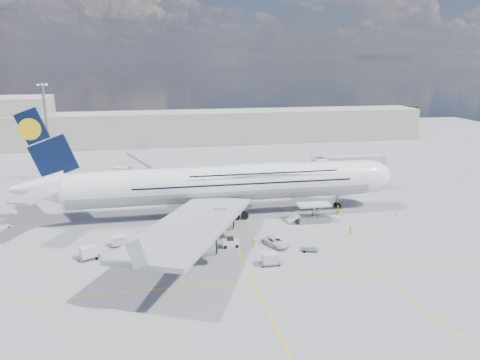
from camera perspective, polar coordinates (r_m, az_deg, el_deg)
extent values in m
plane|color=gray|center=(87.73, -1.08, -6.38)|extent=(300.00, 300.00, 0.00)
cube|color=yellow|center=(87.73, -1.08, -6.38)|extent=(0.25, 220.00, 0.01)
cube|color=yellow|center=(69.76, 1.74, -12.19)|extent=(120.00, 0.25, 0.01)
cube|color=yellow|center=(99.94, 5.90, -3.79)|extent=(14.16, 99.06, 0.01)
cylinder|color=white|center=(95.02, -2.11, -0.41)|extent=(62.00, 7.20, 7.20)
cylinder|color=#9EA0A5|center=(95.06, -2.11, -0.50)|extent=(60.76, 7.13, 7.13)
ellipsoid|color=white|center=(96.00, 2.60, 0.96)|extent=(36.00, 6.84, 3.76)
ellipsoid|color=white|center=(104.08, 15.01, 0.43)|extent=(11.52, 7.20, 7.20)
ellipsoid|color=black|center=(105.37, 16.62, 0.82)|extent=(3.84, 4.16, 1.44)
cone|color=white|center=(96.36, -23.48, -0.94)|extent=(10.00, 6.84, 6.84)
cube|color=black|center=(94.11, -22.83, 4.28)|extent=(11.02, 0.46, 14.61)
cylinder|color=yellow|center=(94.21, -24.24, 5.69)|extent=(4.00, 0.60, 4.00)
cube|color=#999EA3|center=(113.86, -7.61, 1.39)|extent=(25.49, 39.15, 3.35)
cube|color=#999EA3|center=(75.54, -5.84, -5.47)|extent=(25.49, 39.15, 3.35)
cylinder|color=#B7BABF|center=(107.57, -4.68, -0.64)|extent=(5.20, 3.50, 3.50)
cylinder|color=#B7BABF|center=(117.36, -7.42, 0.59)|extent=(5.20, 3.50, 3.50)
cylinder|color=#B7BABF|center=(83.87, -2.83, -5.08)|extent=(5.20, 3.50, 3.50)
cylinder|color=#B7BABF|center=(73.67, -5.19, -8.00)|extent=(5.20, 3.50, 3.50)
cylinder|color=gray|center=(102.87, 11.82, -2.20)|extent=(0.44, 0.44, 3.80)
cylinder|color=black|center=(103.32, 11.78, -3.03)|extent=(1.30, 0.90, 1.30)
cylinder|color=gray|center=(96.32, -2.09, -3.06)|extent=(0.56, 0.56, 3.80)
cylinder|color=black|center=(99.78, -2.36, -3.30)|extent=(1.50, 0.90, 1.50)
cube|color=#B7B7BC|center=(109.33, 10.26, 1.53)|extent=(3.00, 10.00, 2.60)
cube|color=#B7B7BC|center=(116.85, 13.07, 2.23)|extent=(18.00, 3.00, 2.60)
cylinder|color=gray|center=(113.59, 10.59, 0.17)|extent=(0.80, 0.80, 7.10)
cylinder|color=black|center=(114.39, 10.52, -1.34)|extent=(0.90, 0.80, 0.90)
cylinder|color=gray|center=(121.03, 16.44, 0.71)|extent=(1.00, 1.00, 7.10)
cube|color=gray|center=(121.80, 16.34, -0.73)|extent=(2.00, 2.00, 0.80)
cylinder|color=#B7B7BC|center=(105.89, 10.98, 1.07)|extent=(3.60, 3.60, 2.80)
cube|color=silver|center=(93.36, 8.96, -2.97)|extent=(6.50, 3.20, 0.35)
cube|color=gray|center=(94.29, 8.89, -4.68)|extent=(6.50, 3.20, 1.10)
cube|color=gray|center=(93.80, 8.93, -3.82)|extent=(0.22, 1.99, 3.00)
cylinder|color=black|center=(92.47, 7.61, -5.16)|extent=(0.70, 0.30, 0.70)
cube|color=silver|center=(92.86, 6.45, -4.61)|extent=(2.16, 2.60, 1.60)
cylinder|color=gray|center=(129.87, -22.41, 5.15)|extent=(0.70, 0.70, 25.00)
cube|color=gray|center=(128.63, -22.97, 10.73)|extent=(3.00, 0.40, 0.60)
cube|color=#B2AD9E|center=(178.09, -6.26, 6.36)|extent=(180.00, 16.00, 12.00)
cube|color=#193814|center=(228.81, 2.94, 7.75)|extent=(160.00, 6.00, 8.00)
cube|color=gray|center=(86.68, -9.53, -6.65)|extent=(2.70, 1.54, 0.16)
cylinder|color=black|center=(86.22, -10.22, -6.88)|extent=(0.39, 0.16, 0.39)
cylinder|color=black|center=(87.22, -8.85, -6.56)|extent=(0.39, 0.16, 0.39)
cube|color=silver|center=(86.43, -9.55, -6.21)|extent=(1.99, 1.41, 1.31)
cube|color=gray|center=(83.99, -14.55, -7.61)|extent=(3.15, 1.96, 0.18)
cylinder|color=black|center=(83.59, -15.39, -7.87)|extent=(0.44, 0.18, 0.44)
cylinder|color=black|center=(84.50, -13.71, -7.51)|extent=(0.44, 0.18, 0.44)
cube|color=silver|center=(83.70, -14.58, -7.11)|extent=(2.35, 1.76, 1.49)
cube|color=gray|center=(86.34, -7.04, -6.59)|extent=(3.46, 2.50, 0.19)
cylinder|color=black|center=(85.76, -7.85, -6.87)|extent=(0.46, 0.19, 0.46)
cylinder|color=black|center=(87.05, -6.24, -6.48)|extent=(0.46, 0.19, 0.46)
cube|color=silver|center=(86.05, -7.06, -6.08)|extent=(2.64, 2.16, 1.56)
cube|color=gray|center=(80.33, -17.97, -8.89)|extent=(3.76, 3.07, 0.20)
cylinder|color=black|center=(79.97, -18.97, -9.20)|extent=(0.49, 0.20, 0.49)
cylinder|color=black|center=(80.82, -16.96, -8.77)|extent=(0.49, 0.20, 0.49)
cube|color=silver|center=(79.99, -18.02, -8.31)|extent=(2.92, 2.58, 1.66)
cube|color=gray|center=(74.57, 3.64, -10.05)|extent=(3.15, 1.71, 0.19)
cylinder|color=black|center=(73.80, 2.80, -10.43)|extent=(0.46, 0.19, 0.46)
cylinder|color=black|center=(75.48, 4.46, -9.87)|extent=(0.46, 0.19, 0.46)
cube|color=silver|center=(74.23, 3.65, -9.47)|extent=(2.32, 1.60, 1.57)
cube|color=gray|center=(80.30, 8.47, -8.36)|extent=(3.11, 2.37, 0.17)
cylinder|color=black|center=(79.52, 7.84, -8.66)|extent=(0.41, 0.17, 0.41)
cylinder|color=black|center=(81.17, 9.09, -8.21)|extent=(0.41, 0.17, 0.41)
cube|color=silver|center=(80.84, -1.17, -7.73)|extent=(2.87, 1.37, 1.32)
cube|color=black|center=(80.53, -1.17, -7.20)|extent=(1.04, 1.24, 0.51)
cylinder|color=black|center=(80.33, -1.82, -8.18)|extent=(0.65, 0.25, 0.65)
cylinder|color=black|center=(81.66, -0.52, -7.78)|extent=(0.65, 0.25, 0.65)
cube|color=gray|center=(117.18, -10.71, -0.68)|extent=(6.87, 3.44, 2.02)
cube|color=silver|center=(116.70, -11.10, 0.22)|extent=(5.19, 3.26, 2.22)
cube|color=silver|center=(116.96, -9.49, -0.19)|extent=(2.16, 2.58, 1.62)
cube|color=black|center=(116.92, -9.15, -0.08)|extent=(0.47, 2.02, 0.91)
cylinder|color=black|center=(116.19, -9.60, -0.99)|extent=(1.11, 0.35, 1.11)
cylinder|color=black|center=(118.46, -11.78, -0.79)|extent=(1.11, 0.35, 1.11)
cube|color=red|center=(116.88, -11.08, -0.12)|extent=(5.24, 3.32, 0.50)
cube|color=gray|center=(127.00, -13.85, 0.30)|extent=(6.38, 4.62, 1.85)
cube|color=silver|center=(126.63, -14.19, 1.06)|extent=(5.00, 4.02, 2.03)
cube|color=silver|center=(126.69, -12.83, 0.72)|extent=(2.43, 2.64, 1.48)
cube|color=black|center=(126.62, -12.54, 0.81)|extent=(0.93, 1.72, 0.83)
cylinder|color=black|center=(125.97, -12.94, 0.05)|extent=(1.02, 0.32, 1.02)
cylinder|color=black|center=(128.27, -14.72, 0.20)|extent=(1.02, 0.32, 1.02)
imported|color=silver|center=(81.60, 4.33, -7.53)|extent=(4.45, 5.87, 1.48)
imported|color=#BBDC17|center=(100.15, 9.83, -3.31)|extent=(0.78, 0.84, 1.92)
imported|color=#C3DF17|center=(99.16, 11.86, -3.60)|extent=(1.17, 1.19, 1.93)
imported|color=#9EE718|center=(80.73, -3.16, -7.72)|extent=(0.55, 0.98, 1.58)
imported|color=#B7FF1A|center=(89.28, 13.31, -5.86)|extent=(0.84, 0.93, 1.60)
imported|color=#99F019|center=(80.55, 1.70, -7.69)|extent=(1.28, 0.99, 1.75)
cone|color=red|center=(102.16, 18.44, -3.92)|extent=(0.42, 0.42, 0.53)
cube|color=red|center=(102.24, 18.43, -4.05)|extent=(0.36, 0.36, 0.03)
cone|color=red|center=(107.00, -3.01, -2.30)|extent=(0.48, 0.48, 0.61)
cube|color=red|center=(107.08, -3.01, -2.45)|extent=(0.42, 0.42, 0.03)
cone|color=red|center=(125.83, -8.80, 0.14)|extent=(0.50, 0.50, 0.64)
cube|color=red|center=(125.90, -8.80, 0.01)|extent=(0.43, 0.43, 0.03)
cone|color=red|center=(85.39, -10.07, -7.01)|extent=(0.48, 0.48, 0.61)
cube|color=red|center=(85.49, -10.06, -7.19)|extent=(0.42, 0.42, 0.03)
cone|color=red|center=(77.05, -7.49, -9.34)|extent=(0.51, 0.51, 0.64)
cube|color=red|center=(77.18, -7.48, -9.55)|extent=(0.44, 0.44, 0.03)
cone|color=red|center=(100.09, -26.33, -5.09)|extent=(0.46, 0.46, 0.58)
cube|color=red|center=(100.18, -26.31, -5.24)|extent=(0.39, 0.39, 0.03)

